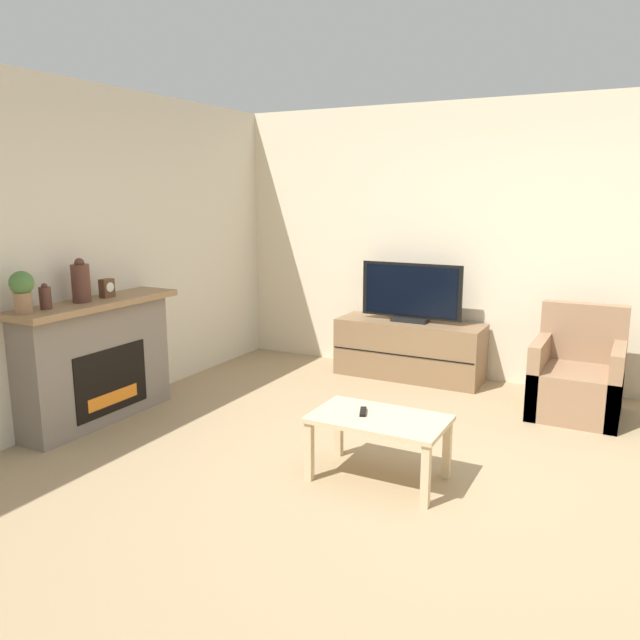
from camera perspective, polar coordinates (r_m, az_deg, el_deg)
ground_plane at (r=4.14m, az=9.43°, el=-14.95°), size 24.00×24.00×0.00m
wall_back at (r=6.24m, az=17.41°, el=6.58°), size 12.00×0.06×2.70m
wall_left at (r=5.40m, az=-21.22°, el=5.62°), size 0.06×12.00×2.70m
fireplace at (r=5.35m, az=-19.77°, el=-3.45°), size 0.44×1.47×1.00m
mantel_vase_left at (r=4.95m, az=-23.82°, el=1.92°), size 0.08×0.08×0.19m
mantel_vase_centre_left at (r=5.14m, az=-21.03°, el=3.27°), size 0.14×0.14×0.34m
mantel_clock at (r=5.33m, az=-18.91°, el=2.77°), size 0.08×0.11×0.15m
potted_plant at (r=4.82m, az=-25.59°, el=2.55°), size 0.17×0.17×0.30m
tv_stand at (r=6.34m, az=8.17°, el=-2.68°), size 1.46×0.50×0.58m
tv at (r=6.22m, az=8.31°, el=2.32°), size 1.02×0.18×0.58m
armchair at (r=5.70m, az=22.44°, el=-5.06°), size 0.70×0.76×0.90m
coffee_table at (r=4.08m, az=5.40°, el=-9.64°), size 0.86×0.52×0.43m
remote at (r=4.11m, az=3.96°, el=-8.36°), size 0.09×0.15×0.02m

